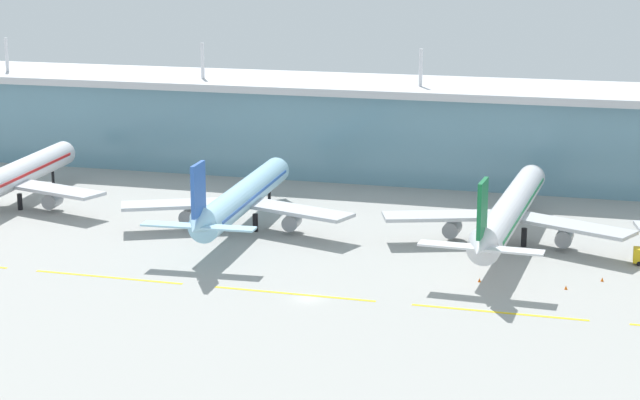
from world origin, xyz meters
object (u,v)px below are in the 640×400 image
airliner_nearest (8,179)px  safety_cone_left_wingtip (479,280)px  safety_cone_nose_front (566,287)px  safety_cone_right_wingtip (602,279)px  airliner_near_middle (242,198)px  airliner_far_middle (509,211)px

airliner_nearest → safety_cone_left_wingtip: size_ratio=97.97×
airliner_nearest → safety_cone_nose_front: airliner_nearest is taller
airliner_nearest → safety_cone_nose_front: 124.60m
safety_cone_nose_front → safety_cone_right_wingtip: same height
safety_cone_nose_front → safety_cone_right_wingtip: (5.73, 6.33, 0.00)m
safety_cone_nose_front → safety_cone_right_wingtip: size_ratio=1.00×
safety_cone_nose_front → safety_cone_left_wingtip: bearing=179.5°
airliner_near_middle → safety_cone_nose_front: bearing=-19.1°
airliner_nearest → safety_cone_left_wingtip: bearing=-13.5°
airliner_far_middle → safety_cone_right_wingtip: size_ratio=102.30×
airliner_nearest → safety_cone_right_wingtip: (127.45, -19.60, -6.10)m
airliner_far_middle → airliner_near_middle: bearing=-175.9°
airliner_far_middle → safety_cone_nose_front: airliner_far_middle is taller
safety_cone_right_wingtip → airliner_near_middle: bearing=167.0°
airliner_far_middle → safety_cone_nose_front: (12.73, -26.77, -6.11)m
safety_cone_left_wingtip → safety_cone_nose_front: size_ratio=1.00×
safety_cone_left_wingtip → safety_cone_nose_front: 14.63m
airliner_far_middle → airliner_nearest: bearing=-179.6°
airliner_nearest → airliner_far_middle: bearing=0.4°
airliner_near_middle → airliner_far_middle: 53.68m
airliner_nearest → safety_cone_right_wingtip: 129.09m
airliner_nearest → safety_cone_left_wingtip: 110.32m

